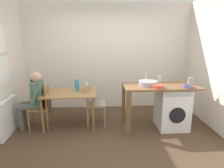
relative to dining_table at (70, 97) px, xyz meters
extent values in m
plane|color=#4C3826|center=(0.86, -0.62, -0.64)|extent=(5.46, 5.46, 0.00)
cube|color=silver|center=(0.86, 1.13, 0.71)|extent=(4.60, 0.10, 2.70)
cube|color=white|center=(-1.16, -0.32, -0.29)|extent=(0.10, 0.80, 0.70)
cube|color=#9E7042|center=(0.00, 0.00, 0.08)|extent=(1.10, 0.76, 0.03)
cylinder|color=brown|center=(-0.50, -0.33, -0.29)|extent=(0.05, 0.05, 0.71)
cylinder|color=brown|center=(0.50, -0.33, -0.29)|extent=(0.05, 0.05, 0.71)
cylinder|color=brown|center=(-0.50, 0.33, -0.29)|extent=(0.05, 0.05, 0.71)
cylinder|color=brown|center=(0.50, 0.33, -0.29)|extent=(0.05, 0.05, 0.71)
cube|color=olive|center=(-0.62, -0.10, -0.19)|extent=(0.43, 0.43, 0.04)
cube|color=olive|center=(-0.44, -0.09, 0.03)|extent=(0.07, 0.38, 0.45)
cylinder|color=olive|center=(-0.79, -0.29, -0.42)|extent=(0.04, 0.04, 0.45)
cylinder|color=olive|center=(-0.81, 0.07, -0.42)|extent=(0.04, 0.04, 0.45)
cylinder|color=olive|center=(-0.43, -0.27, -0.42)|extent=(0.04, 0.04, 0.45)
cylinder|color=olive|center=(-0.45, 0.09, -0.42)|extent=(0.04, 0.04, 0.45)
cube|color=gray|center=(0.55, 0.05, -0.19)|extent=(0.40, 0.40, 0.04)
cube|color=gray|center=(0.37, 0.05, 0.03)|extent=(0.04, 0.38, 0.45)
cylinder|color=gray|center=(0.73, 0.23, -0.42)|extent=(0.04, 0.04, 0.45)
cylinder|color=gray|center=(0.73, -0.13, -0.42)|extent=(0.04, 0.04, 0.45)
cylinder|color=gray|center=(0.37, 0.23, -0.42)|extent=(0.04, 0.04, 0.45)
cylinder|color=gray|center=(0.37, -0.13, -0.42)|extent=(0.04, 0.04, 0.45)
cylinder|color=#595651|center=(-0.95, -0.22, -0.42)|extent=(0.11, 0.11, 0.45)
cylinder|color=#595651|center=(-0.97, -0.04, -0.42)|extent=(0.11, 0.11, 0.45)
cylinder|color=#595651|center=(-0.79, -0.20, -0.14)|extent=(0.41, 0.17, 0.14)
cylinder|color=#595651|center=(-0.81, -0.02, -0.14)|extent=(0.41, 0.17, 0.14)
cube|color=#4C6B56|center=(-0.62, -0.10, 0.11)|extent=(0.23, 0.35, 0.52)
cylinder|color=#4C6B56|center=(-0.62, -0.31, 0.09)|extent=(0.19, 0.10, 0.31)
cylinder|color=#4C6B56|center=(-0.66, 0.11, 0.09)|extent=(0.19, 0.10, 0.31)
sphere|color=tan|center=(-0.62, -0.10, 0.45)|extent=(0.21, 0.21, 0.21)
sphere|color=black|center=(-0.68, -0.10, 0.37)|extent=(0.12, 0.12, 0.12)
cube|color=brown|center=(1.87, -0.24, 0.26)|extent=(1.50, 0.68, 0.04)
cube|color=brown|center=(1.17, -0.53, -0.20)|extent=(0.10, 0.10, 0.88)
cube|color=brown|center=(1.17, 0.05, -0.20)|extent=(0.10, 0.10, 0.88)
cube|color=white|center=(2.13, -0.24, -0.21)|extent=(0.60, 0.60, 0.86)
cylinder|color=black|center=(2.13, -0.54, -0.26)|extent=(0.32, 0.02, 0.32)
cube|color=#B2B2B7|center=(2.13, -0.53, 0.16)|extent=(0.54, 0.01, 0.08)
cylinder|color=#9EA0A5|center=(1.60, -0.24, 0.32)|extent=(0.38, 0.38, 0.09)
cylinder|color=#B2B2B7|center=(1.60, -0.06, 0.42)|extent=(0.02, 0.02, 0.28)
cylinder|color=silver|center=(1.91, 0.03, 0.35)|extent=(0.06, 0.06, 0.14)
cone|color=silver|center=(1.91, 0.03, 0.43)|extent=(0.06, 0.06, 0.04)
cylinder|color=#262626|center=(1.91, 0.03, 0.46)|extent=(0.02, 0.02, 0.02)
cylinder|color=#D84C38|center=(1.74, -0.44, 0.31)|extent=(0.23, 0.23, 0.06)
cylinder|color=maroon|center=(1.74, -0.44, 0.32)|extent=(0.18, 0.18, 0.03)
cylinder|color=gray|center=(2.50, -0.19, 0.34)|extent=(0.11, 0.11, 0.13)
cylinder|color=#99724C|center=(2.48, -0.18, 0.49)|extent=(0.01, 0.04, 0.18)
cylinder|color=#99724C|center=(2.52, -0.20, 0.49)|extent=(0.01, 0.05, 0.18)
cylinder|color=slate|center=(2.32, -0.46, 0.30)|extent=(0.20, 0.20, 0.05)
cylinder|color=#3D375B|center=(2.32, -0.46, 0.32)|extent=(0.16, 0.16, 0.03)
cylinder|color=teal|center=(0.15, 0.10, 0.22)|extent=(0.09, 0.09, 0.25)
cube|color=#B2B2B7|center=(1.82, -0.34, 0.28)|extent=(0.15, 0.06, 0.01)
cube|color=#262628|center=(1.82, -0.34, 0.28)|extent=(0.15, 0.06, 0.01)
camera|label=1|loc=(0.63, -4.03, 1.26)|focal=31.82mm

